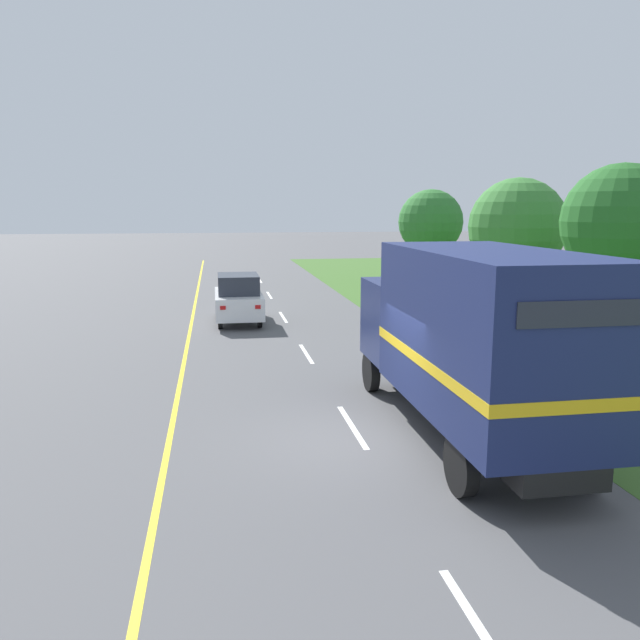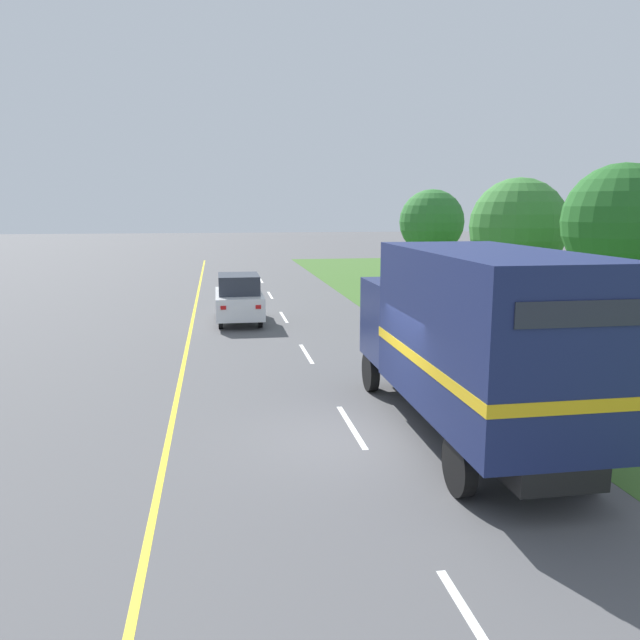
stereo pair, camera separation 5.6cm
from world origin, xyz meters
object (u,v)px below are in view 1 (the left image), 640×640
at_px(highway_sign, 533,295).
at_px(delineator_post, 608,426).
at_px(roadside_tree_far, 431,222).
at_px(roadside_tree_mid, 517,227).
at_px(horse_trailer_truck, 471,336).
at_px(lead_car_white, 238,298).
at_px(roadside_tree_near, 620,222).

bearing_deg(highway_sign, delineator_post, -105.68).
bearing_deg(roadside_tree_far, roadside_tree_mid, -80.17).
distance_m(horse_trailer_truck, delineator_post, 2.97).
height_order(horse_trailer_truck, highway_sign, horse_trailer_truck).
height_order(highway_sign, delineator_post, highway_sign).
height_order(lead_car_white, roadside_tree_far, roadside_tree_far).
distance_m(horse_trailer_truck, roadside_tree_mid, 19.36).
xyz_separation_m(roadside_tree_far, delineator_post, (-5.70, -26.09, -3.09)).
height_order(highway_sign, roadside_tree_mid, roadside_tree_mid).
bearing_deg(roadside_tree_mid, roadside_tree_far, 99.83).
xyz_separation_m(horse_trailer_truck, delineator_post, (2.29, -1.09, -1.56)).
height_order(highway_sign, roadside_tree_near, roadside_tree_near).
bearing_deg(horse_trailer_truck, lead_car_white, 106.42).
height_order(lead_car_white, roadside_tree_near, roadside_tree_near).
xyz_separation_m(horse_trailer_truck, roadside_tree_near, (10.08, 10.18, 1.88)).
distance_m(roadside_tree_near, roadside_tree_far, 14.97).
relative_size(roadside_tree_far, delineator_post, 5.82).
relative_size(lead_car_white, highway_sign, 1.26).
bearing_deg(horse_trailer_truck, roadside_tree_far, 72.28).
xyz_separation_m(roadside_tree_near, roadside_tree_mid, (-0.69, 6.68, -0.39)).
bearing_deg(lead_car_white, roadside_tree_near, -12.73).
relative_size(roadside_tree_near, roadside_tree_far, 1.10).
bearing_deg(roadside_tree_near, lead_car_white, 167.27).
xyz_separation_m(highway_sign, roadside_tree_mid, (5.33, 11.64, 1.51)).
bearing_deg(delineator_post, roadside_tree_near, 55.33).
xyz_separation_m(horse_trailer_truck, roadside_tree_far, (7.99, 25.00, 1.54)).
xyz_separation_m(lead_car_white, roadside_tree_near, (14.02, -3.17, 2.99)).
distance_m(lead_car_white, highway_sign, 11.45).
height_order(horse_trailer_truck, roadside_tree_mid, roadside_tree_mid).
bearing_deg(delineator_post, roadside_tree_mid, 68.40).
bearing_deg(delineator_post, horse_trailer_truck, 154.50).
distance_m(lead_car_white, delineator_post, 15.73).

